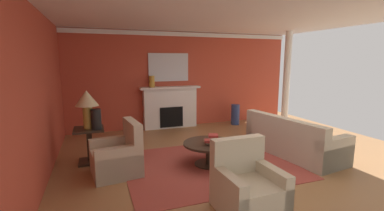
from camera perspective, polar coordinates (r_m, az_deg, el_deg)
ground_plane at (r=5.54m, az=8.53°, el=-11.91°), size 8.65×8.65×0.00m
wall_fireplace at (r=8.29m, az=-2.44°, el=5.51°), size 7.25×0.12×2.86m
wall_window at (r=4.93m, az=-30.24°, el=1.40°), size 0.12×7.23×2.86m
ceiling_panel at (r=5.49m, az=7.74°, el=18.63°), size 7.25×7.23×0.06m
crown_moulding at (r=8.23m, az=-2.33°, el=14.89°), size 7.25×0.08×0.12m
area_rug at (r=5.39m, az=3.60°, el=-12.39°), size 3.20×2.58×0.01m
fireplace at (r=8.09m, az=-4.65°, el=-0.62°), size 1.80×0.35×1.25m
mantel_mirror at (r=8.08m, az=-4.99°, el=8.10°), size 1.21×0.04×0.82m
sofa at (r=6.21m, az=20.50°, el=-7.13°), size 1.17×2.20×0.85m
armchair_near_window at (r=5.06m, az=-15.42°, el=-10.56°), size 0.89×0.89×0.95m
armchair_facing_fireplace at (r=3.86m, az=11.67°, el=-16.96°), size 0.82×0.82×0.95m
coffee_table at (r=5.27m, az=3.63°, el=-9.07°), size 1.00×1.00×0.45m
side_table at (r=5.75m, az=-20.94°, el=-7.44°), size 0.56×0.56×0.70m
table_lamp at (r=5.57m, az=-21.44°, el=0.71°), size 0.44×0.44×0.75m
vase_mantel_left at (r=7.81m, az=-8.54°, el=5.04°), size 0.16×0.16×0.33m
vase_tall_corner at (r=8.63m, az=9.18°, el=-1.89°), size 0.27×0.27×0.64m
vase_on_side_table at (r=5.51m, az=-19.70°, el=-2.76°), size 0.19×0.19×0.39m
book_red_cover at (r=5.23m, az=4.15°, el=-7.57°), size 0.27×0.21×0.06m
book_art_folio at (r=5.06m, az=4.01°, el=-7.50°), size 0.27×0.21×0.05m
book_small_novel at (r=5.25m, az=4.52°, el=-6.38°), size 0.24×0.24×0.04m
column_white at (r=8.54m, az=19.44°, el=5.09°), size 0.20×0.20×2.86m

